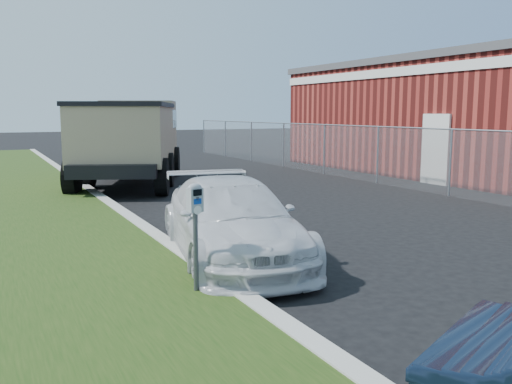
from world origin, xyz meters
name	(u,v)px	position (x,y,z in m)	size (l,w,h in m)	color
ground	(365,258)	(0.00, 0.00, 0.00)	(120.00, 120.00, 0.00)	black
chainlink_fence	(378,144)	(6.00, 7.00, 1.26)	(0.06, 30.06, 30.00)	slate
brick_building	(486,115)	(12.00, 8.00, 2.13)	(9.20, 14.20, 4.17)	maroon
parking_meter	(195,214)	(-3.04, -0.64, 1.07)	(0.20, 0.15, 1.30)	#3F4247
white_wagon	(230,220)	(-1.90, 0.90, 0.61)	(1.72, 4.22, 1.22)	silver
dump_truck	(131,137)	(-0.98, 10.52, 1.49)	(4.84, 7.15, 2.64)	black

